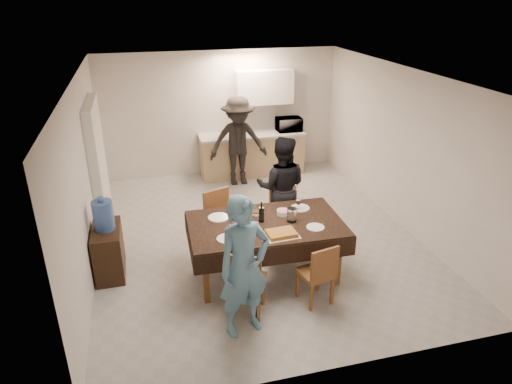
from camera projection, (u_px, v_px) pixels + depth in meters
floor at (256, 235)px, 7.52m from camera, size 5.00×6.00×0.02m
ceiling at (257, 75)px, 6.46m from camera, size 5.00×6.00×0.02m
wall_back at (221, 114)px, 9.64m from camera, size 5.00×0.02×2.60m
wall_front at (336, 267)px, 4.34m from camera, size 5.00×0.02×2.60m
wall_left at (85, 177)px, 6.42m from camera, size 0.02×6.00×2.60m
wall_right at (402, 148)px, 7.56m from camera, size 0.02×6.00×2.60m
stub_partition at (98, 164)px, 7.60m from camera, size 0.15×1.40×2.10m
kitchen_base_cabinet at (252, 155)px, 9.85m from camera, size 2.20×0.60×0.86m
kitchen_worktop at (252, 135)px, 9.66m from camera, size 2.24×0.64×0.05m
upper_cabinet at (264, 87)px, 9.46m from camera, size 1.20×0.34×0.70m
dining_table at (266, 225)px, 6.20m from camera, size 2.12×1.28×0.82m
chair_near_left at (249, 277)px, 5.44m from camera, size 0.57×0.59×0.51m
chair_near_right at (319, 269)px, 5.68m from camera, size 0.47×0.47×0.47m
chair_far_left at (225, 220)px, 6.76m from camera, size 0.57×0.58×0.52m
chair_far_right at (282, 214)px, 6.98m from camera, size 0.56×0.58×0.50m
console at (109, 251)px, 6.40m from camera, size 0.38×0.77×0.71m
water_jug at (103, 215)px, 6.17m from camera, size 0.28×0.28×0.42m
wine_bottle at (261, 212)px, 6.16m from camera, size 0.07×0.07×0.30m
water_pitcher at (292, 215)px, 6.19m from camera, size 0.13×0.13×0.20m
savoury_tart at (281, 233)px, 5.87m from camera, size 0.46×0.36×0.05m
salad_bowl at (283, 212)px, 6.40m from camera, size 0.17×0.17×0.07m
mushroom_dish at (257, 213)px, 6.42m from camera, size 0.19×0.19×0.03m
wine_glass_a at (230, 230)px, 5.80m from camera, size 0.08×0.08×0.19m
wine_glass_b at (298, 204)px, 6.50m from camera, size 0.08×0.08×0.19m
wine_glass_c at (246, 208)px, 6.37m from camera, size 0.09×0.09×0.20m
plate_near_left at (227, 239)px, 5.78m from camera, size 0.26×0.26×0.02m
plate_near_right at (315, 227)px, 6.06m from camera, size 0.24×0.24×0.01m
plate_far_left at (218, 217)px, 6.31m from camera, size 0.29×0.29×0.02m
plate_far_right at (300, 208)px, 6.59m from camera, size 0.27×0.27×0.02m
microwave at (289, 124)px, 9.78m from camera, size 0.53×0.36×0.29m
person_near at (244, 267)px, 5.12m from camera, size 0.72×0.56×1.73m
person_far at (281, 187)px, 7.23m from camera, size 0.99×0.88×1.68m
person_kitchen at (238, 142)px, 9.17m from camera, size 1.17×0.67×1.81m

